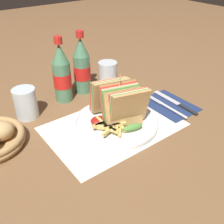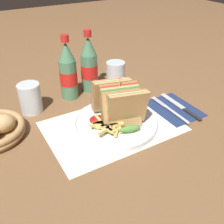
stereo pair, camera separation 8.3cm
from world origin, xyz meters
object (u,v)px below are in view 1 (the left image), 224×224
Objects in this scene: club_sandwich at (119,103)px; coke_bottle_near at (62,74)px; glass_far at (26,105)px; coke_bottle_far at (82,67)px; plate_main at (116,123)px; knife at (175,102)px; glass_near at (108,76)px; fork at (170,108)px.

coke_bottle_near is (-0.07, 0.24, 0.03)m from club_sandwich.
club_sandwich reaches higher than glass_far.
plate_main is at bearing -98.78° from coke_bottle_far.
coke_bottle_far is at bearing 84.60° from club_sandwich.
club_sandwich is 0.99× the size of knife.
coke_bottle_near is 1.00× the size of coke_bottle_far.
plate_main is at bearing -121.10° from glass_near.
coke_bottle_far reaches higher than knife.
coke_bottle_far is (-0.22, 0.29, 0.10)m from knife.
glass_far is (-0.20, 0.22, 0.03)m from plate_main.
fork reaches higher than knife.
fork is at bearing -32.57° from glass_far.
glass_near is at bearing 103.74° from fork.
club_sandwich is at bearing -44.47° from glass_far.
coke_bottle_far is 0.12m from glass_near.
club_sandwich is 0.85× the size of coke_bottle_near.
glass_far is at bearing 132.80° from plate_main.
knife is at bearing -6.97° from club_sandwich.
glass_far is at bearing -170.23° from coke_bottle_near.
plate_main reaches higher than knife.
glass_near is at bearing 58.90° from plate_main.
glass_far is (-0.41, 0.26, 0.04)m from fork.
glass_near is 0.35m from glass_far.
plate_main is 2.65× the size of glass_near.
coke_bottle_far is (0.09, 0.02, 0.00)m from coke_bottle_near.
club_sandwich is 0.25m from coke_bottle_near.
glass_near is at bearing -12.49° from coke_bottle_far.
knife is at bearing -53.19° from coke_bottle_far.
coke_bottle_far is at bearing 128.17° from knife.
glass_near is (0.20, -0.01, -0.06)m from coke_bottle_near.
coke_bottle_near reaches higher than glass_near.
coke_bottle_near is at bearing 105.62° from club_sandwich.
glass_near reaches higher than plate_main.
glass_far reaches higher than plate_main.
glass_near is (0.10, -0.02, -0.06)m from coke_bottle_far.
club_sandwich is 0.25m from knife.
knife is 0.86× the size of coke_bottle_near.
fork is at bearing -160.30° from knife.
coke_bottle_far is at bearing 81.22° from plate_main.
glass_far is at bearing -170.33° from coke_bottle_far.
coke_bottle_near is 2.33× the size of glass_near.
fork is 1.92× the size of glass_near.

